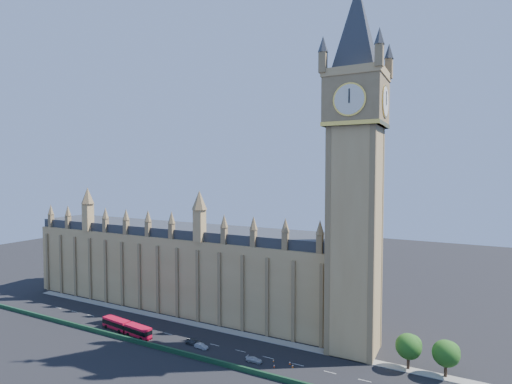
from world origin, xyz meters
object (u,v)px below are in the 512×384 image
at_px(red_bus, 126,327).
at_px(car_grey, 194,342).
at_px(car_silver, 201,346).
at_px(car_white, 254,360).

distance_m(red_bus, car_grey, 22.03).
bearing_deg(car_grey, red_bus, 91.08).
relative_size(car_grey, car_silver, 1.13).
xyz_separation_m(car_grey, car_silver, (3.34, -1.17, -0.11)).
bearing_deg(car_white, car_grey, 84.01).
relative_size(car_grey, car_white, 1.08).
bearing_deg(red_bus, car_grey, 14.18).
xyz_separation_m(red_bus, car_silver, (25.18, 1.59, -1.06)).
bearing_deg(car_silver, car_grey, 75.27).
bearing_deg(red_bus, car_silver, 10.58).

